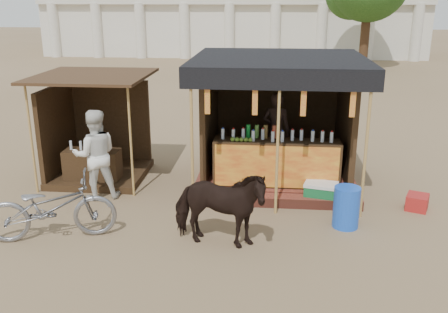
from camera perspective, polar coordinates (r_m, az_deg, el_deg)
ground at (r=8.38m, az=-1.06°, el=-10.55°), size 120.00×120.00×0.00m
main_stall at (r=11.08m, az=6.02°, el=2.27°), size 3.60×3.61×2.78m
secondary_stall at (r=11.72m, az=-14.83°, el=1.72°), size 2.40×2.40×2.38m
cow at (r=8.19m, az=-0.61°, el=-5.90°), size 1.72×0.98×1.37m
motorbike at (r=8.99m, az=-19.15°, el=-5.54°), size 2.29×1.34×1.14m
bystander at (r=10.42m, az=-14.50°, el=0.20°), size 1.09×0.97×1.86m
blue_barrel at (r=9.25m, az=13.80°, el=-5.65°), size 0.54×0.54×0.76m
red_crate at (r=10.49m, az=21.20°, el=-4.88°), size 0.53×0.55×0.30m
cooler at (r=10.15m, az=10.98°, el=-4.20°), size 0.73×0.58×0.46m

